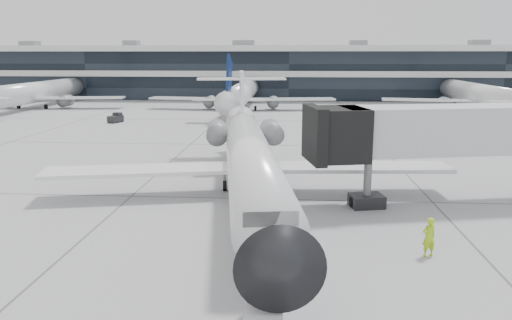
# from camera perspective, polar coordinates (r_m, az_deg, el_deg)

# --- Properties ---
(ground) EXTENTS (220.00, 220.00, 0.00)m
(ground) POSITION_cam_1_polar(r_m,az_deg,el_deg) (33.19, 2.64, -4.51)
(ground) COLOR #9D9D9F
(ground) RESTS_ON ground
(terminal) EXTENTS (170.00, 22.00, 10.00)m
(terminal) POSITION_cam_1_polar(r_m,az_deg,el_deg) (113.90, 3.82, 9.75)
(terminal) COLOR black
(terminal) RESTS_ON ground
(bg_jet_left) EXTENTS (32.00, 40.00, 9.60)m
(bg_jet_left) POSITION_cam_1_polar(r_m,az_deg,el_deg) (98.60, -23.64, 5.51)
(bg_jet_left) COLOR silver
(bg_jet_left) RESTS_ON ground
(bg_jet_center) EXTENTS (32.00, 40.00, 9.60)m
(bg_jet_center) POSITION_cam_1_polar(r_m,az_deg,el_deg) (87.77, -1.61, 5.83)
(bg_jet_center) COLOR silver
(bg_jet_center) RESTS_ON ground
(bg_jet_right) EXTENTS (32.00, 40.00, 9.60)m
(bg_jet_right) POSITION_cam_1_polar(r_m,az_deg,el_deg) (92.73, 23.91, 5.14)
(bg_jet_right) COLOR silver
(bg_jet_right) RESTS_ON ground
(regional_jet) EXTENTS (27.47, 34.27, 7.92)m
(regional_jet) POSITION_cam_1_polar(r_m,az_deg,el_deg) (33.48, -0.69, 0.42)
(regional_jet) COLOR white
(regional_jet) RESTS_ON ground
(jet_bridge) EXTENTS (20.17, 7.75, 6.51)m
(jet_bridge) POSITION_cam_1_polar(r_m,az_deg,el_deg) (34.58, 24.35, 3.14)
(jet_bridge) COLOR silver
(jet_bridge) RESTS_ON ground
(ramp_worker) EXTENTS (0.82, 0.68, 1.94)m
(ramp_worker) POSITION_cam_1_polar(r_m,az_deg,el_deg) (25.19, 19.14, -8.31)
(ramp_worker) COLOR #A9D816
(ramp_worker) RESTS_ON ground
(baggage_tug) EXTENTS (1.42, 2.26, 1.40)m
(baggage_tug) POSITION_cam_1_polar(r_m,az_deg,el_deg) (18.12, 0.83, -17.05)
(baggage_tug) COLOR silver
(baggage_tug) RESTS_ON ground
(traffic_cone) EXTENTS (0.43, 0.43, 0.54)m
(traffic_cone) POSITION_cam_1_polar(r_m,az_deg,el_deg) (45.02, -0.34, 0.25)
(traffic_cone) COLOR red
(traffic_cone) RESTS_ON ground
(far_tug) EXTENTS (1.92, 2.44, 1.36)m
(far_tug) POSITION_cam_1_polar(r_m,az_deg,el_deg) (73.11, -15.73, 4.62)
(far_tug) COLOR black
(far_tug) RESTS_ON ground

